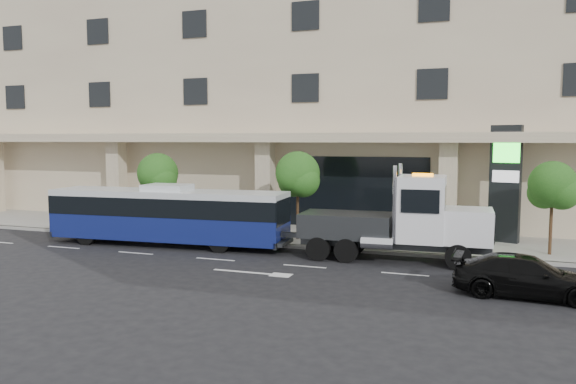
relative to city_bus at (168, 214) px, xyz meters
The scene contains 11 objects.
ground 7.80m from the city_bus, ahead, with size 120.00×120.00×0.00m, color black.
sidewalk 8.88m from the city_bus, 29.56° to the left, with size 120.00×6.00×0.15m, color gray.
curb 7.87m from the city_bus, ahead, with size 120.00×0.30×0.15m, color gray.
convention_center 18.64m from the city_bus, 62.66° to the left, with size 60.00×17.60×20.00m.
tree_left 4.08m from the city_bus, 128.84° to the left, with size 2.27×2.20×4.22m.
tree_mid 6.60m from the city_bus, 27.30° to the left, with size 2.28×2.20×4.38m.
tree_right 17.47m from the city_bus, ahead, with size 2.10×2.00×4.04m.
city_bus is the anchor object (origin of this frame).
tow_truck 11.18m from the city_bus, ahead, with size 8.96×2.48×4.07m.
black_sedan 16.27m from the city_bus, 14.06° to the right, with size 1.89×4.65×1.35m, color black.
signage_pylon 16.33m from the city_bus, 19.59° to the left, with size 1.49×0.89×5.64m.
Camera 1 is at (6.73, -22.70, 5.12)m, focal length 35.00 mm.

